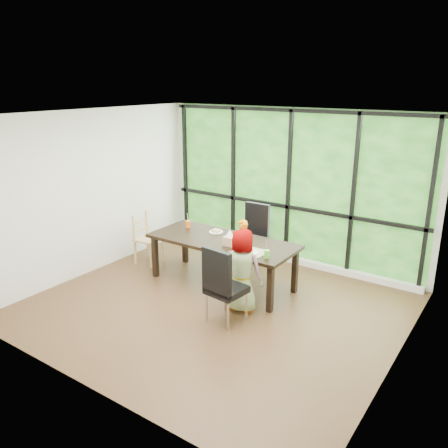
{
  "coord_description": "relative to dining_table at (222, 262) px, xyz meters",
  "views": [
    {
      "loc": [
        3.46,
        -4.82,
        3.13
      ],
      "look_at": [
        -0.26,
        0.59,
        1.05
      ],
      "focal_mm": 36.57,
      "sensor_mm": 36.0,
      "label": 1
    }
  ],
  "objects": [
    {
      "name": "ground",
      "position": [
        0.36,
        -0.69,
        -0.38
      ],
      "size": [
        5.0,
        5.0,
        0.0
      ],
      "primitive_type": "plane",
      "color": "black",
      "rests_on": "ground"
    },
    {
      "name": "back_wall",
      "position": [
        0.36,
        1.56,
        0.98
      ],
      "size": [
        5.0,
        0.0,
        5.0
      ],
      "primitive_type": "plane",
      "rotation": [
        1.57,
        0.0,
        0.0
      ],
      "color": "silver",
      "rests_on": "ground"
    },
    {
      "name": "foliage_backdrop",
      "position": [
        0.36,
        1.54,
        0.98
      ],
      "size": [
        4.8,
        0.02,
        2.65
      ],
      "primitive_type": "cube",
      "color": "#174813",
      "rests_on": "back_wall"
    },
    {
      "name": "window_mullions",
      "position": [
        0.36,
        1.5,
        0.98
      ],
      "size": [
        4.8,
        0.06,
        2.65
      ],
      "primitive_type": null,
      "color": "black",
      "rests_on": "back_wall"
    },
    {
      "name": "window_sill",
      "position": [
        0.36,
        1.46,
        -0.33
      ],
      "size": [
        4.8,
        0.12,
        0.1
      ],
      "primitive_type": "cube",
      "color": "silver",
      "rests_on": "ground"
    },
    {
      "name": "dining_table",
      "position": [
        0.0,
        0.0,
        0.0
      ],
      "size": [
        2.44,
        1.2,
        0.75
      ],
      "primitive_type": "cube",
      "rotation": [
        0.0,
        0.0,
        0.1
      ],
      "color": "black",
      "rests_on": "ground"
    },
    {
      "name": "chair_window_leather",
      "position": [
        -0.04,
        0.94,
        0.17
      ],
      "size": [
        0.48,
        0.48,
        1.08
      ],
      "primitive_type": "cube",
      "rotation": [
        0.0,
        0.0,
        0.04
      ],
      "color": "black",
      "rests_on": "ground"
    },
    {
      "name": "chair_interior_leather",
      "position": [
        0.72,
        -0.94,
        0.17
      ],
      "size": [
        0.51,
        0.51,
        1.08
      ],
      "primitive_type": "cube",
      "rotation": [
        0.0,
        0.0,
        3.02
      ],
      "color": "black",
      "rests_on": "ground"
    },
    {
      "name": "chair_end_beech",
      "position": [
        -1.58,
        -0.01,
        0.08
      ],
      "size": [
        0.44,
        0.46,
        0.9
      ],
      "primitive_type": "cube",
      "rotation": [
        0.0,
        0.0,
        1.68
      ],
      "color": "tan",
      "rests_on": "ground"
    },
    {
      "name": "child_toddler",
      "position": [
        0.0,
        0.58,
        0.09
      ],
      "size": [
        0.38,
        0.3,
        0.92
      ],
      "primitive_type": "imported",
      "rotation": [
        0.0,
        0.0,
        -0.27
      ],
      "color": "orange",
      "rests_on": "ground"
    },
    {
      "name": "child_older",
      "position": [
        0.7,
        -0.55,
        0.22
      ],
      "size": [
        0.65,
        0.48,
        1.2
      ],
      "primitive_type": "imported",
      "rotation": [
        0.0,
        0.0,
        3.33
      ],
      "color": "gray",
      "rests_on": "ground"
    },
    {
      "name": "placemat",
      "position": [
        0.63,
        -0.19,
        0.38
      ],
      "size": [
        0.46,
        0.34,
        0.01
      ],
      "primitive_type": "cube",
      "color": "tan",
      "rests_on": "dining_table"
    },
    {
      "name": "plate_far",
      "position": [
        -0.29,
        0.24,
        0.38
      ],
      "size": [
        0.23,
        0.23,
        0.01
      ],
      "primitive_type": "cylinder",
      "color": "white",
      "rests_on": "dining_table"
    },
    {
      "name": "plate_near",
      "position": [
        0.66,
        -0.24,
        0.38
      ],
      "size": [
        0.24,
        0.24,
        0.01
      ],
      "primitive_type": "cylinder",
      "color": "white",
      "rests_on": "dining_table"
    },
    {
      "name": "orange_cup",
      "position": [
        -0.82,
        0.17,
        0.44
      ],
      "size": [
        0.08,
        0.08,
        0.12
      ],
      "primitive_type": "cylinder",
      "color": "#EA5E09",
      "rests_on": "dining_table"
    },
    {
      "name": "green_cup",
      "position": [
        0.95,
        -0.28,
        0.43
      ],
      "size": [
        0.07,
        0.07,
        0.12
      ],
      "primitive_type": "cylinder",
      "color": "#5ED73B",
      "rests_on": "dining_table"
    },
    {
      "name": "tissue_box",
      "position": [
        0.23,
        -0.14,
        0.44
      ],
      "size": [
        0.16,
        0.16,
        0.14
      ],
      "primitive_type": "cube",
      "color": "tan",
      "rests_on": "dining_table"
    },
    {
      "name": "crepe_rolls_far",
      "position": [
        -0.29,
        0.24,
        0.41
      ],
      "size": [
        0.15,
        0.12,
        0.04
      ],
      "primitive_type": null,
      "color": "tan",
      "rests_on": "plate_far"
    },
    {
      "name": "crepe_rolls_near",
      "position": [
        0.66,
        -0.24,
        0.41
      ],
      "size": [
        0.05,
        0.12,
        0.04
      ],
      "primitive_type": null,
      "color": "tan",
      "rests_on": "plate_near"
    },
    {
      "name": "straw_white",
      "position": [
        -0.82,
        0.17,
        0.54
      ],
      "size": [
        0.01,
        0.04,
        0.2
      ],
      "primitive_type": "cylinder",
      "rotation": [
        0.14,
        0.0,
        0.0
      ],
      "color": "white",
      "rests_on": "orange_cup"
    },
    {
      "name": "straw_pink",
      "position": [
        0.95,
        -0.28,
        0.53
      ],
      "size": [
        0.01,
        0.04,
        0.2
      ],
      "primitive_type": "cylinder",
      "rotation": [
        0.14,
        0.0,
        0.0
      ],
      "color": "pink",
      "rests_on": "green_cup"
    },
    {
      "name": "tissue",
      "position": [
        0.23,
        -0.14,
        0.57
      ],
      "size": [
        0.12,
        0.12,
        0.11
      ],
      "primitive_type": "cone",
      "color": "white",
      "rests_on": "tissue_box"
    }
  ]
}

